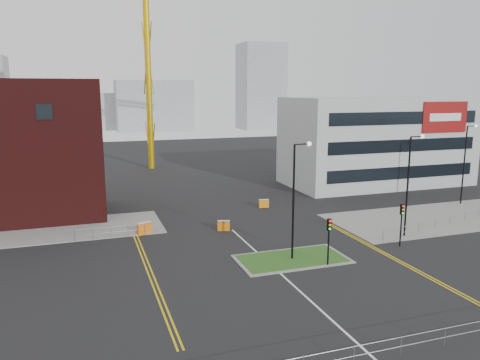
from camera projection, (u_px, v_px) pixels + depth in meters
The scene contains 25 objects.
ground at pixel (318, 308), 28.28m from camera, with size 200.00×200.00×0.00m, color black.
pavement_left at pixel (6, 235), 42.37m from camera, with size 28.00×8.00×0.12m, color slate.
pavement_right at pixel (444, 217), 48.25m from camera, with size 24.00×10.00×0.12m, color slate.
island_kerb at pixel (292, 259), 36.34m from camera, with size 8.60×4.60×0.08m, color slate.
grass_island at pixel (292, 259), 36.33m from camera, with size 8.00×4.00×0.12m, color #23501A.
office_block at pixel (376, 141), 65.10m from camera, with size 25.00×12.20×12.00m.
streetlamp_island at pixel (296, 191), 35.39m from camera, with size 1.46×0.36×9.18m.
streetlamp_right_near at pixel (410, 177), 41.05m from camera, with size 1.46×0.36×9.18m.
streetlamp_right_far at pixel (466, 158), 52.92m from camera, with size 1.46×0.36×9.18m.
traffic_light_island at pixel (329, 233), 34.62m from camera, with size 0.28×0.33×3.65m.
traffic_light_right at pixel (402, 217), 39.01m from camera, with size 0.28×0.33×3.65m.
railing_front at pixel (378, 347), 22.55m from camera, with size 24.05×0.05×1.10m.
railing_left at pixel (111, 230), 41.38m from camera, with size 6.05×0.05×1.10m.
railing_right at pixel (450, 218), 45.31m from camera, with size 19.05×5.05×1.10m.
centre_line at pixel (303, 294), 30.13m from camera, with size 0.15×30.00×0.01m, color silver.
yellow_left_a at pixel (146, 267), 34.72m from camera, with size 0.12×24.00×0.01m, color gold.
yellow_left_b at pixel (150, 267), 34.81m from camera, with size 0.12×24.00×0.01m, color gold.
yellow_right_a at pixel (389, 257), 36.86m from camera, with size 0.12×20.00×0.01m, color gold.
yellow_right_b at pixel (393, 257), 36.96m from camera, with size 0.12×20.00×0.01m, color gold.
skyline_b at pixel (154, 106), 150.75m from camera, with size 24.00×12.00×16.00m, color gray.
skyline_c at pixel (261, 87), 156.06m from camera, with size 14.00×12.00×28.00m, color gray.
skyline_d at pixel (95, 111), 154.72m from camera, with size 30.00×12.00×12.00m, color gray.
barrier_left at pixel (144, 228), 42.61m from camera, with size 1.39×0.78×1.11m.
barrier_mid at pixel (224, 225), 43.78m from camera, with size 1.19×0.72×0.95m.
barrier_right at pixel (264, 203), 52.39m from camera, with size 1.14×0.51×0.93m.
Camera 1 is at (-12.98, -23.36, 12.97)m, focal length 35.00 mm.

